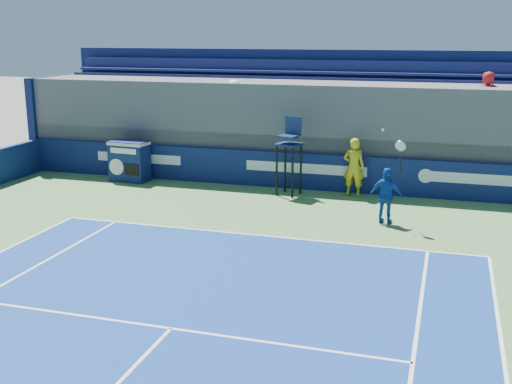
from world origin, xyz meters
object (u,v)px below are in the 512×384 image
(match_clock, at_px, (129,160))
(tennis_player, at_px, (387,196))
(umpire_chair, at_px, (290,147))
(ball_person, at_px, (354,167))

(match_clock, bearing_deg, tennis_player, -16.01)
(umpire_chair, height_order, tennis_player, tennis_player)
(match_clock, relative_size, tennis_player, 0.54)
(ball_person, distance_m, umpire_chair, 2.10)
(tennis_player, bearing_deg, ball_person, 115.33)
(tennis_player, bearing_deg, umpire_chair, 144.63)
(match_clock, height_order, tennis_player, tennis_player)
(umpire_chair, xyz_separation_m, tennis_player, (3.26, -2.31, -0.74))
(ball_person, relative_size, tennis_player, 0.72)
(umpire_chair, relative_size, tennis_player, 0.96)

